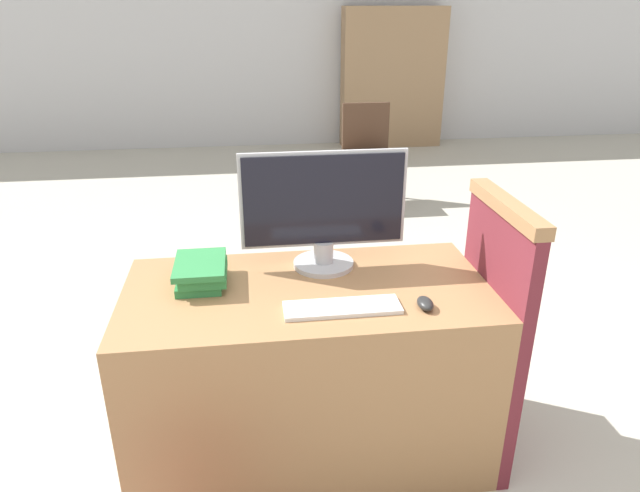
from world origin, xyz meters
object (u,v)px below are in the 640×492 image
keyboard (342,308)px  far_chair (368,147)px  monitor (324,210)px  book_stack (201,273)px  mouse (425,303)px

keyboard → far_chair: size_ratio=0.46×
monitor → keyboard: monitor is taller
book_stack → keyboard: bearing=-27.9°
keyboard → book_stack: (-0.50, 0.27, 0.04)m
keyboard → mouse: size_ratio=4.42×
monitor → book_stack: bearing=-167.9°
monitor → mouse: bearing=-52.2°
monitor → far_chair: (0.83, 2.99, -0.49)m
monitor → keyboard: bearing=-87.6°
keyboard → mouse: mouse is taller
far_chair → mouse: bearing=-63.5°
monitor → mouse: 0.55m
mouse → far_chair: far_chair is taller
monitor → mouse: monitor is taller
book_stack → mouse: bearing=-20.3°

